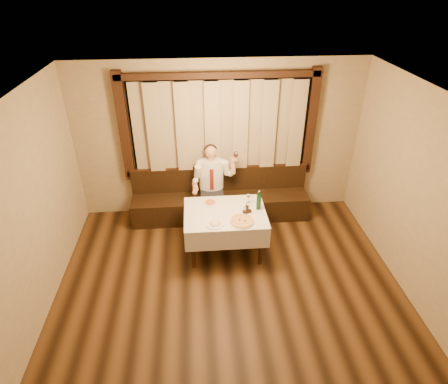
{
  "coord_description": "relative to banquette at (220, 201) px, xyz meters",
  "views": [
    {
      "loc": [
        -0.41,
        -3.09,
        4.03
      ],
      "look_at": [
        0.0,
        1.9,
        1.0
      ],
      "focal_mm": 30.0,
      "sensor_mm": 36.0,
      "label": 1
    }
  ],
  "objects": [
    {
      "name": "dining_table",
      "position": [
        0.0,
        -1.02,
        0.34
      ],
      "size": [
        1.27,
        0.97,
        0.76
      ],
      "color": "black",
      "rests_on": "ground"
    },
    {
      "name": "pizza",
      "position": [
        0.23,
        -1.31,
        0.46
      ],
      "size": [
        0.38,
        0.38,
        0.04
      ],
      "rotation": [
        0.0,
        0.0,
        0.04
      ],
      "color": "white",
      "rests_on": "dining_table"
    },
    {
      "name": "table_wine_glass",
      "position": [
        0.4,
        -0.79,
        0.57
      ],
      "size": [
        0.06,
        0.06,
        0.17
      ],
      "rotation": [
        0.0,
        0.0,
        0.1
      ],
      "color": "white",
      "rests_on": "dining_table"
    },
    {
      "name": "cruet_caddy",
      "position": [
        0.34,
        -1.07,
        0.49
      ],
      "size": [
        0.14,
        0.1,
        0.14
      ],
      "rotation": [
        0.0,
        0.0,
        0.32
      ],
      "color": "black",
      "rests_on": "dining_table"
    },
    {
      "name": "pasta_cream",
      "position": [
        -0.18,
        -1.33,
        0.48
      ],
      "size": [
        0.28,
        0.28,
        0.09
      ],
      "rotation": [
        0.0,
        0.0,
        0.23
      ],
      "color": "white",
      "rests_on": "dining_table"
    },
    {
      "name": "room",
      "position": [
        -0.0,
        -1.75,
        1.19
      ],
      "size": [
        5.01,
        6.01,
        2.81
      ],
      "color": "black",
      "rests_on": "ground"
    },
    {
      "name": "banquette",
      "position": [
        0.0,
        0.0,
        0.0
      ],
      "size": [
        3.2,
        0.61,
        0.94
      ],
      "color": "black",
      "rests_on": "ground"
    },
    {
      "name": "seated_man",
      "position": [
        -0.15,
        -0.09,
        0.52
      ],
      "size": [
        0.8,
        0.59,
        1.44
      ],
      "color": "black",
      "rests_on": "ground"
    },
    {
      "name": "pasta_red",
      "position": [
        -0.22,
        -0.75,
        0.48
      ],
      "size": [
        0.26,
        0.26,
        0.09
      ],
      "rotation": [
        0.0,
        0.0,
        0.06
      ],
      "color": "white",
      "rests_on": "dining_table"
    },
    {
      "name": "green_bottle",
      "position": [
        0.53,
        -0.98,
        0.59
      ],
      "size": [
        0.07,
        0.07,
        0.33
      ],
      "rotation": [
        0.0,
        0.0,
        -0.22
      ],
      "color": "#115023",
      "rests_on": "dining_table"
    }
  ]
}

